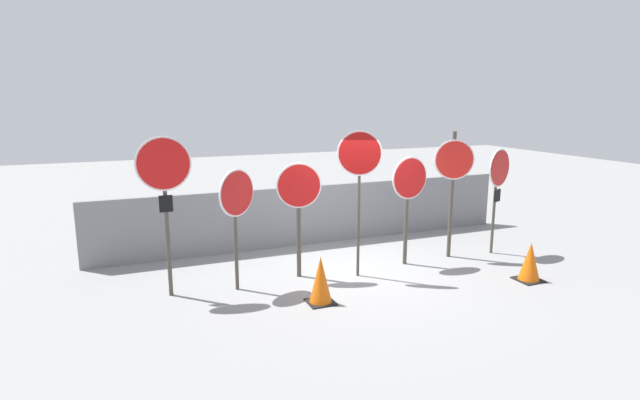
{
  "coord_description": "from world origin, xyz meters",
  "views": [
    {
      "loc": [
        -3.91,
        -8.04,
        3.21
      ],
      "look_at": [
        -0.68,
        0.0,
        1.44
      ],
      "focal_mm": 28.0,
      "sensor_mm": 36.0,
      "label": 1
    }
  ],
  "objects_px": {
    "traffic_cone_0": "(530,262)",
    "stop_sign_6": "(499,176)",
    "stop_sign_5": "(453,173)",
    "stop_sign_0": "(164,180)",
    "stop_sign_2": "(299,198)",
    "stop_sign_3": "(359,164)",
    "stop_sign_4": "(409,189)",
    "stop_sign_1": "(237,202)",
    "traffic_cone_1": "(321,280)"
  },
  "relations": [
    {
      "from": "stop_sign_0",
      "to": "stop_sign_2",
      "type": "bearing_deg",
      "value": 1.11
    },
    {
      "from": "stop_sign_3",
      "to": "stop_sign_5",
      "type": "distance_m",
      "value": 2.29
    },
    {
      "from": "stop_sign_0",
      "to": "stop_sign_4",
      "type": "height_order",
      "value": "stop_sign_0"
    },
    {
      "from": "stop_sign_5",
      "to": "traffic_cone_0",
      "type": "height_order",
      "value": "stop_sign_5"
    },
    {
      "from": "stop_sign_3",
      "to": "stop_sign_4",
      "type": "relative_size",
      "value": 1.25
    },
    {
      "from": "stop_sign_0",
      "to": "stop_sign_6",
      "type": "relative_size",
      "value": 1.19
    },
    {
      "from": "stop_sign_2",
      "to": "stop_sign_3",
      "type": "height_order",
      "value": "stop_sign_3"
    },
    {
      "from": "stop_sign_1",
      "to": "stop_sign_5",
      "type": "bearing_deg",
      "value": -32.05
    },
    {
      "from": "stop_sign_1",
      "to": "stop_sign_6",
      "type": "height_order",
      "value": "stop_sign_6"
    },
    {
      "from": "stop_sign_2",
      "to": "stop_sign_6",
      "type": "height_order",
      "value": "stop_sign_6"
    },
    {
      "from": "stop_sign_5",
      "to": "traffic_cone_0",
      "type": "distance_m",
      "value": 2.23
    },
    {
      "from": "traffic_cone_1",
      "to": "stop_sign_6",
      "type": "bearing_deg",
      "value": 13.48
    },
    {
      "from": "stop_sign_0",
      "to": "stop_sign_6",
      "type": "height_order",
      "value": "stop_sign_0"
    },
    {
      "from": "stop_sign_2",
      "to": "stop_sign_4",
      "type": "distance_m",
      "value": 2.19
    },
    {
      "from": "stop_sign_1",
      "to": "traffic_cone_0",
      "type": "distance_m",
      "value": 5.28
    },
    {
      "from": "stop_sign_0",
      "to": "traffic_cone_1",
      "type": "distance_m",
      "value": 2.93
    },
    {
      "from": "stop_sign_1",
      "to": "stop_sign_2",
      "type": "xyz_separation_m",
      "value": [
        1.16,
        0.2,
        -0.05
      ]
    },
    {
      "from": "stop_sign_4",
      "to": "traffic_cone_1",
      "type": "xyz_separation_m",
      "value": [
        -2.26,
        -1.1,
        -1.14
      ]
    },
    {
      "from": "stop_sign_0",
      "to": "traffic_cone_0",
      "type": "distance_m",
      "value": 6.45
    },
    {
      "from": "stop_sign_0",
      "to": "stop_sign_5",
      "type": "distance_m",
      "value": 5.51
    },
    {
      "from": "stop_sign_3",
      "to": "stop_sign_5",
      "type": "height_order",
      "value": "stop_sign_3"
    },
    {
      "from": "stop_sign_4",
      "to": "traffic_cone_0",
      "type": "height_order",
      "value": "stop_sign_4"
    },
    {
      "from": "traffic_cone_1",
      "to": "stop_sign_0",
      "type": "bearing_deg",
      "value": 152.01
    },
    {
      "from": "stop_sign_4",
      "to": "stop_sign_6",
      "type": "xyz_separation_m",
      "value": [
        2.08,
        -0.06,
        0.13
      ]
    },
    {
      "from": "stop_sign_2",
      "to": "stop_sign_5",
      "type": "height_order",
      "value": "stop_sign_5"
    },
    {
      "from": "stop_sign_4",
      "to": "traffic_cone_1",
      "type": "bearing_deg",
      "value": -161.82
    },
    {
      "from": "stop_sign_5",
      "to": "traffic_cone_0",
      "type": "xyz_separation_m",
      "value": [
        0.52,
        -1.65,
        -1.41
      ]
    },
    {
      "from": "stop_sign_2",
      "to": "stop_sign_1",
      "type": "bearing_deg",
      "value": -160.2
    },
    {
      "from": "stop_sign_2",
      "to": "traffic_cone_1",
      "type": "bearing_deg",
      "value": -83.46
    },
    {
      "from": "stop_sign_2",
      "to": "stop_sign_0",
      "type": "bearing_deg",
      "value": -168.45
    },
    {
      "from": "stop_sign_0",
      "to": "stop_sign_4",
      "type": "relative_size",
      "value": 1.24
    },
    {
      "from": "stop_sign_1",
      "to": "traffic_cone_0",
      "type": "bearing_deg",
      "value": -50.9
    },
    {
      "from": "stop_sign_0",
      "to": "stop_sign_5",
      "type": "xyz_separation_m",
      "value": [
        5.51,
        0.01,
        -0.19
      ]
    },
    {
      "from": "stop_sign_2",
      "to": "stop_sign_6",
      "type": "distance_m",
      "value": 4.28
    },
    {
      "from": "stop_sign_1",
      "to": "stop_sign_5",
      "type": "height_order",
      "value": "stop_sign_5"
    },
    {
      "from": "stop_sign_3",
      "to": "stop_sign_4",
      "type": "distance_m",
      "value": 1.33
    },
    {
      "from": "stop_sign_0",
      "to": "stop_sign_4",
      "type": "bearing_deg",
      "value": -1.08
    },
    {
      "from": "stop_sign_2",
      "to": "stop_sign_4",
      "type": "xyz_separation_m",
      "value": [
        2.19,
        -0.12,
        0.04
      ]
    },
    {
      "from": "stop_sign_0",
      "to": "traffic_cone_1",
      "type": "xyz_separation_m",
      "value": [
        2.19,
        -1.16,
        -1.57
      ]
    },
    {
      "from": "stop_sign_6",
      "to": "stop_sign_5",
      "type": "bearing_deg",
      "value": 151.24
    },
    {
      "from": "stop_sign_0",
      "to": "stop_sign_6",
      "type": "distance_m",
      "value": 6.54
    },
    {
      "from": "traffic_cone_0",
      "to": "traffic_cone_1",
      "type": "xyz_separation_m",
      "value": [
        -3.84,
        0.47,
        0.03
      ]
    },
    {
      "from": "stop_sign_1",
      "to": "stop_sign_3",
      "type": "bearing_deg",
      "value": -38.47
    },
    {
      "from": "stop_sign_2",
      "to": "stop_sign_6",
      "type": "xyz_separation_m",
      "value": [
        4.27,
        -0.18,
        0.16
      ]
    },
    {
      "from": "stop_sign_0",
      "to": "stop_sign_2",
      "type": "xyz_separation_m",
      "value": [
        2.26,
        0.06,
        -0.47
      ]
    },
    {
      "from": "stop_sign_5",
      "to": "traffic_cone_1",
      "type": "height_order",
      "value": "stop_sign_5"
    },
    {
      "from": "stop_sign_3",
      "to": "stop_sign_6",
      "type": "height_order",
      "value": "stop_sign_3"
    },
    {
      "from": "traffic_cone_1",
      "to": "stop_sign_4",
      "type": "bearing_deg",
      "value": 26.01
    },
    {
      "from": "stop_sign_3",
      "to": "stop_sign_4",
      "type": "xyz_separation_m",
      "value": [
        1.18,
        0.25,
        -0.56
      ]
    },
    {
      "from": "traffic_cone_0",
      "to": "stop_sign_6",
      "type": "bearing_deg",
      "value": 71.53
    }
  ]
}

